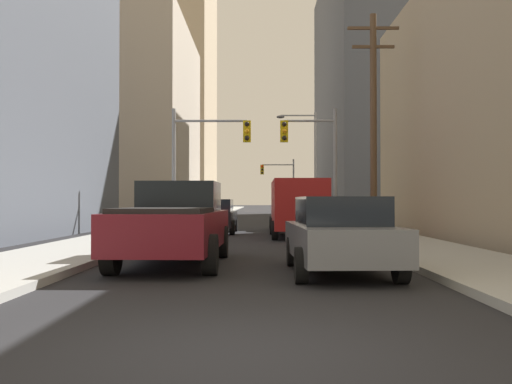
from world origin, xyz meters
name	(u,v)px	position (x,y,z in m)	size (l,w,h in m)	color
ground_plane	(235,355)	(0.00, 0.00, 0.00)	(400.00, 400.00, 0.00)	black
sidewalk_left	(208,215)	(-4.83, 50.00, 0.07)	(2.90, 160.00, 0.15)	#9E9E99
sidewalk_right	(306,215)	(4.83, 50.00, 0.07)	(2.90, 160.00, 0.15)	#9E9E99
pickup_truck_maroon	(175,223)	(-1.68, 7.44, 0.93)	(2.20, 5.45, 1.90)	maroon
cargo_van_red	(298,205)	(1.78, 17.11, 1.29)	(2.16, 5.22, 2.26)	maroon
sedan_grey	(340,235)	(1.82, 5.80, 0.77)	(1.95, 4.26, 1.52)	slate
sedan_black	(214,216)	(-1.78, 19.98, 0.77)	(1.95, 4.24, 1.52)	black
sedan_silver	(289,215)	(1.74, 22.69, 0.77)	(1.95, 4.23, 1.52)	#B7BABF
traffic_signal_near_left	(207,148)	(-2.32, 22.30, 4.05)	(3.89, 0.44, 6.00)	gray
traffic_signal_near_right	(312,149)	(2.83, 22.30, 3.99)	(2.79, 0.44, 6.00)	gray
traffic_signal_far_right	(279,177)	(2.41, 55.62, 4.04)	(3.69, 0.44, 6.00)	gray
utility_pole_right	(373,118)	(5.12, 18.65, 4.99)	(2.20, 0.28, 9.45)	brown
street_lamp_right	(309,155)	(3.63, 32.97, 4.58)	(2.74, 0.32, 7.50)	gray
building_left_mid_office	(72,122)	(-18.88, 51.89, 9.50)	(23.86, 21.69, 19.00)	#B7A893
building_left_far_tower	(163,7)	(-15.89, 88.03, 34.05)	(16.35, 24.33, 68.11)	tan
building_right_mid_block	(411,92)	(15.62, 51.29, 12.53)	(17.17, 24.03, 25.06)	#4C515B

